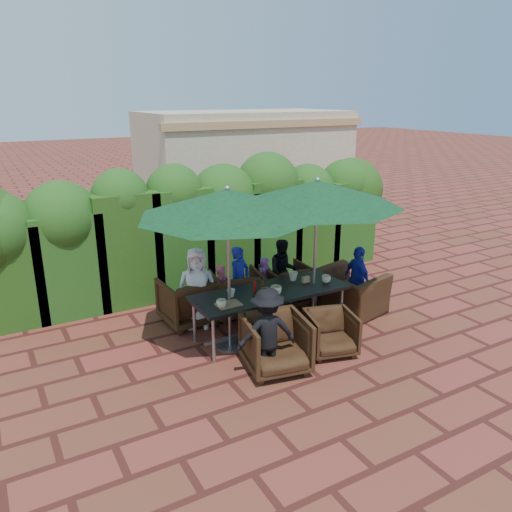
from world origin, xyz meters
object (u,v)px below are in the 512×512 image
umbrella_right (317,193)px  chair_far_left (188,299)px  chair_end_right (349,285)px  umbrella_left (228,203)px  dining_table (270,295)px  chair_near_right (331,331)px  chair_far_mid (237,291)px  chair_near_left (276,341)px  chair_far_right (287,283)px

umbrella_right → chair_far_left: 2.72m
chair_far_left → chair_end_right: (2.62, -0.95, 0.06)m
umbrella_right → chair_end_right: 1.94m
umbrella_left → chair_end_right: umbrella_left is taller
chair_far_left → umbrella_left: bearing=98.3°
dining_table → chair_near_right: bearing=-62.9°
umbrella_left → chair_far_left: size_ratio=2.98×
chair_far_left → chair_near_right: bearing=122.7°
dining_table → chair_far_left: 1.43m
chair_far_mid → chair_near_left: bearing=89.5°
chair_far_right → chair_far_mid: bearing=0.4°
umbrella_left → chair_far_right: 2.60m
umbrella_right → chair_far_mid: 2.24m
chair_near_left → chair_near_right: (0.95, 0.01, -0.08)m
chair_far_mid → chair_far_right: size_ratio=1.05×
umbrella_left → umbrella_right: bearing=-0.6°
umbrella_left → chair_far_left: umbrella_left is taller
chair_near_right → umbrella_left: bearing=159.1°
umbrella_left → chair_far_right: umbrella_left is taller
chair_far_left → chair_near_left: (0.48, -1.99, -0.00)m
chair_far_right → chair_near_left: chair_near_left is taller
chair_near_left → chair_end_right: bearing=36.9°
umbrella_right → chair_far_mid: (-0.88, 1.01, -1.79)m
chair_near_right → chair_end_right: bearing=56.4°
umbrella_left → umbrella_right: size_ratio=0.98×
chair_far_right → chair_near_left: bearing=57.0°
dining_table → chair_far_right: size_ratio=3.04×
umbrella_left → chair_far_right: size_ratio=3.16×
dining_table → chair_far_mid: 0.99m
chair_far_left → chair_near_left: chair_far_left is taller
chair_end_right → dining_table: bearing=80.8°
dining_table → umbrella_right: (0.78, -0.06, 1.54)m
umbrella_left → chair_near_left: umbrella_left is taller
umbrella_left → chair_far_right: bearing=30.0°
chair_near_left → chair_end_right: chair_end_right is taller
umbrella_right → chair_far_right: bearing=83.6°
chair_far_mid → umbrella_left: bearing=68.3°
umbrella_left → chair_near_right: (1.21, -0.89, -1.87)m
chair_far_left → chair_far_right: chair_far_left is taller
chair_far_right → chair_end_right: chair_end_right is taller
chair_far_mid → chair_near_left: 1.93m
dining_table → chair_far_left: chair_far_left is taller
chair_far_right → umbrella_right: bearing=87.3°
umbrella_left → chair_near_right: bearing=-36.4°
chair_end_right → umbrella_left: bearing=80.8°
chair_far_mid → chair_far_right: (0.99, -0.06, -0.02)m
chair_far_left → chair_end_right: size_ratio=0.77×
chair_far_left → chair_end_right: chair_end_right is taller
chair_far_right → chair_near_right: (-0.41, -1.83, -0.06)m
chair_near_right → chair_end_right: size_ratio=0.62×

